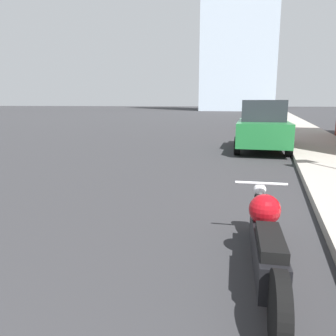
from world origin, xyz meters
name	(u,v)px	position (x,y,z in m)	size (l,w,h in m)	color
sidewalk	(288,118)	(4.84, 40.00, 0.07)	(2.37, 240.00, 0.15)	#9E998E
motorcycle	(266,239)	(2.92, 4.51, 0.37)	(0.62, 2.60, 0.76)	black
parked_car_green	(262,126)	(2.65, 13.75, 0.88)	(2.01, 4.34, 1.81)	#1E6B33
parked_car_red	(265,114)	(2.54, 26.09, 0.93)	(1.88, 4.32, 1.89)	red
parked_car_black	(267,111)	(2.52, 39.39, 0.85)	(2.10, 4.67, 1.72)	black
parked_car_yellow	(268,109)	(2.55, 52.03, 0.88)	(1.84, 3.85, 1.77)	gold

